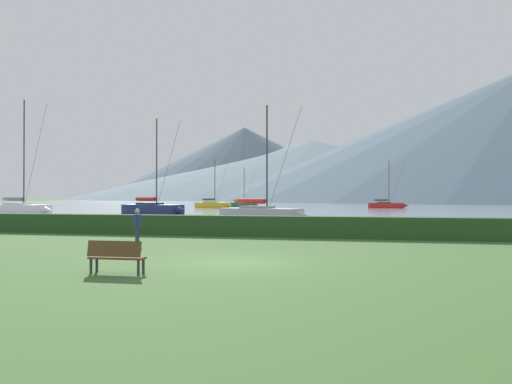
% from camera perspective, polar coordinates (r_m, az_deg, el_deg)
% --- Properties ---
extents(ground_plane, '(1000.00, 1000.00, 0.00)m').
position_cam_1_polar(ground_plane, '(17.34, -2.17, -7.79)').
color(ground_plane, '#3D602D').
extents(harbor_water, '(320.00, 246.00, 0.00)m').
position_cam_1_polar(harbor_water, '(153.64, 11.84, -1.29)').
color(harbor_water, '#8499A8').
rests_on(harbor_water, ground_plane).
extents(hedge_line, '(80.00, 1.20, 1.13)m').
position_cam_1_polar(hedge_line, '(27.99, 3.97, -3.84)').
color(hedge_line, '#284C23').
rests_on(hedge_line, ground_plane).
extents(sailboat_slip_1, '(7.92, 4.43, 9.21)m').
position_cam_1_polar(sailboat_slip_1, '(96.23, -4.80, -1.41)').
color(sailboat_slip_1, gold).
rests_on(sailboat_slip_1, harbor_water).
extents(sailboat_slip_2, '(6.88, 2.89, 8.09)m').
position_cam_1_polar(sailboat_slip_2, '(106.66, -1.53, -1.36)').
color(sailboat_slip_2, '#236B38').
rests_on(sailboat_slip_2, harbor_water).
extents(sailboat_slip_4, '(7.40, 2.84, 9.08)m').
position_cam_1_polar(sailboat_slip_4, '(99.01, 14.25, -1.39)').
color(sailboat_slip_4, red).
rests_on(sailboat_slip_4, harbor_water).
extents(sailboat_slip_5, '(9.06, 4.95, 11.49)m').
position_cam_1_polar(sailboat_slip_5, '(62.80, -11.31, -1.80)').
color(sailboat_slip_5, navy).
rests_on(sailboat_slip_5, harbor_water).
extents(sailboat_slip_6, '(9.04, 3.88, 13.75)m').
position_cam_1_polar(sailboat_slip_6, '(67.86, -24.61, -1.65)').
color(sailboat_slip_6, white).
rests_on(sailboat_slip_6, harbor_water).
extents(sailboat_slip_11, '(8.52, 4.91, 10.17)m').
position_cam_1_polar(sailboat_slip_11, '(45.22, 0.68, -2.39)').
color(sailboat_slip_11, '#9E9EA3').
rests_on(sailboat_slip_11, harbor_water).
extents(park_bench_near_path, '(1.62, 0.52, 0.95)m').
position_cam_1_polar(park_bench_near_path, '(15.23, -15.23, -6.77)').
color(park_bench_near_path, brown).
rests_on(park_bench_near_path, ground_plane).
extents(person_seated_viewer, '(0.36, 0.56, 1.65)m').
position_cam_1_polar(person_seated_viewer, '(23.82, -12.99, -3.43)').
color(person_seated_viewer, '#2D3347').
rests_on(person_seated_viewer, ground_plane).
extents(distant_hill_central_peak, '(222.14, 222.14, 55.89)m').
position_cam_1_polar(distant_hill_central_peak, '(401.07, -1.31, 3.20)').
color(distant_hill_central_peak, '#425666').
rests_on(distant_hill_central_peak, ground_plane).
extents(distant_hill_east_ridge, '(357.44, 357.44, 44.68)m').
position_cam_1_polar(distant_hill_east_ridge, '(395.98, 6.37, 2.44)').
color(distant_hill_east_ridge, slate).
rests_on(distant_hill_east_ridge, ground_plane).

